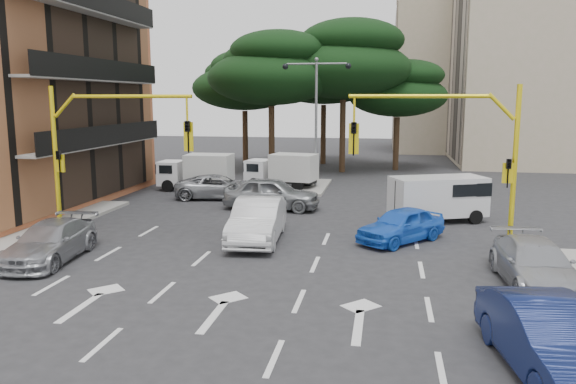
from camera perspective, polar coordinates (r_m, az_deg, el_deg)
name	(u,v)px	position (r m, az deg, el deg)	size (l,w,h in m)	color
ground	(257,261)	(19.42, -3.14, -7.06)	(120.00, 120.00, 0.00)	#28282B
median_strip	(316,187)	(34.82, 2.81, 0.51)	(1.40, 6.00, 0.15)	gray
apartment_beige_far	(473,70)	(62.79, 18.30, 11.67)	(16.20, 12.15, 16.70)	tan
pine_left_near	(272,68)	(40.95, -1.64, 12.45)	(9.15, 9.15, 10.23)	#382616
pine_center	(344,59)	(42.28, 5.75, 13.26)	(9.98, 9.98, 11.16)	#382616
pine_left_far	(245,80)	(45.49, -4.38, 11.26)	(8.32, 8.32, 9.30)	#382616
pine_right	(399,89)	(44.09, 11.18, 10.27)	(7.49, 7.49, 8.37)	#382616
pine_back	(325,72)	(47.40, 3.74, 12.04)	(9.15, 9.15, 10.23)	#382616
signal_mast_right	(461,147)	(20.34, 17.18, 4.44)	(5.79, 0.37, 6.00)	yellow
signal_mast_left	(97,141)	(23.01, -18.87, 4.90)	(5.79, 0.37, 6.00)	yellow
street_lamp_center	(316,100)	(34.38, 2.89, 9.36)	(4.16, 0.36, 7.77)	slate
car_white_hatch	(257,220)	(21.92, -3.12, -2.90)	(1.75, 5.01, 1.65)	silver
car_blue_compact	(401,225)	(22.23, 11.42, -3.29)	(1.59, 3.96, 1.35)	blue
car_silver_wagon	(50,242)	(21.01, -23.00, -4.66)	(1.86, 4.57, 1.33)	#919398
car_silver_cross_a	(218,187)	(31.38, -7.09, 0.53)	(2.19, 4.74, 1.32)	#94969B
car_silver_cross_b	(272,193)	(28.09, -1.66, -0.14)	(1.92, 4.78, 1.63)	gray
car_navy_parked	(549,339)	(12.81, 25.00, -13.36)	(1.61, 4.61, 1.52)	#0D1743
car_silver_parked	(535,264)	(18.27, 23.81, -6.74)	(1.91, 4.69, 1.36)	#A1A3A9
van_white	(438,199)	(26.22, 14.99, -0.67)	(1.88, 4.16, 2.08)	silver
box_truck_a	(196,172)	(34.32, -9.29, 2.00)	(1.88, 4.48, 2.21)	white
box_truck_b	(282,171)	(34.49, -0.65, 2.13)	(1.85, 4.41, 2.17)	white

